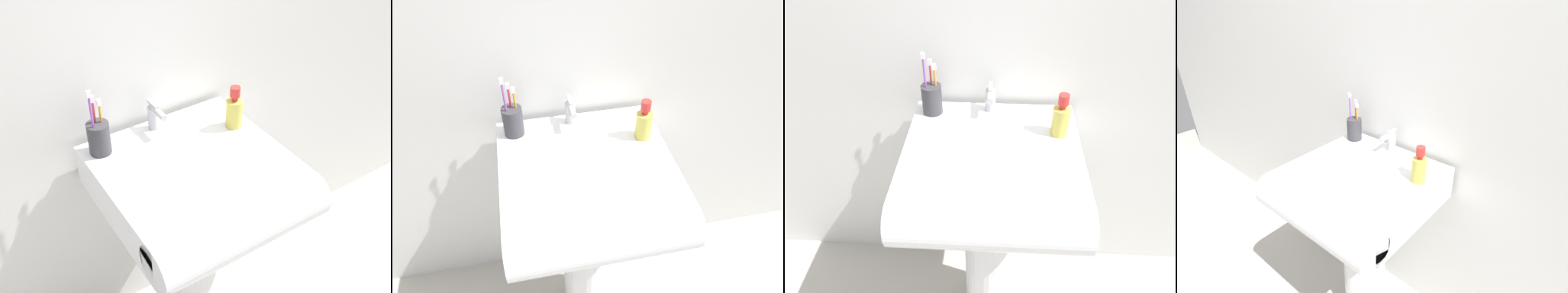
% 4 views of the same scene
% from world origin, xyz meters
% --- Properties ---
extents(wall_back, '(5.00, 0.05, 2.40)m').
position_xyz_m(wall_back, '(0.00, 0.29, 1.20)').
color(wall_back, silver).
rests_on(wall_back, ground).
extents(sink_pedestal, '(0.19, 0.19, 0.72)m').
position_xyz_m(sink_pedestal, '(0.00, 0.00, 0.36)').
color(sink_pedestal, white).
rests_on(sink_pedestal, ground).
extents(sink_basin, '(0.53, 0.56, 0.14)m').
position_xyz_m(sink_basin, '(0.00, -0.05, 0.79)').
color(sink_basin, white).
rests_on(sink_basin, sink_pedestal).
extents(faucet, '(0.04, 0.10, 0.09)m').
position_xyz_m(faucet, '(-0.01, 0.19, 0.91)').
color(faucet, '#B7B7BC').
rests_on(faucet, sink_basin).
extents(toothbrush_cup, '(0.07, 0.07, 0.22)m').
position_xyz_m(toothbrush_cup, '(-0.21, 0.18, 0.91)').
color(toothbrush_cup, '#38383D').
rests_on(toothbrush_cup, sink_basin).
extents(soap_bottle, '(0.05, 0.05, 0.14)m').
position_xyz_m(soap_bottle, '(0.21, 0.08, 0.91)').
color(soap_bottle, gold).
rests_on(soap_bottle, sink_basin).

